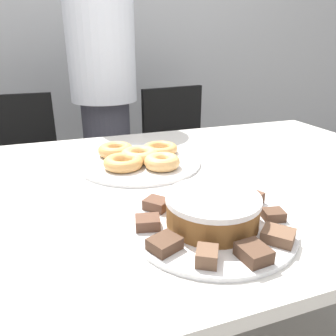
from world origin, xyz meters
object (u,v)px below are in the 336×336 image
(plate_donuts, at_px, (140,162))
(frosted_cake, at_px, (212,210))
(office_chair_left, at_px, (23,192))
(person_standing, at_px, (104,90))
(office_chair_right, at_px, (185,171))
(plate_cake, at_px, (212,225))

(plate_donuts, relative_size, frosted_cake, 2.01)
(office_chair_left, height_order, plate_donuts, office_chair_left)
(person_standing, height_order, office_chair_left, person_standing)
(plate_donuts, bearing_deg, person_standing, 89.17)
(plate_donuts, bearing_deg, office_chair_right, 57.10)
(frosted_cake, bearing_deg, person_standing, 91.64)
(plate_cake, xyz_separation_m, plate_donuts, (-0.04, 0.44, 0.00))
(office_chair_left, height_order, plate_cake, office_chair_left)
(plate_cake, height_order, frosted_cake, frosted_cake)
(person_standing, bearing_deg, frosted_cake, -88.36)
(office_chair_right, bearing_deg, office_chair_left, 168.75)
(plate_cake, bearing_deg, plate_donuts, 95.83)
(office_chair_right, xyz_separation_m, plate_donuts, (-0.45, -0.70, 0.35))
(office_chair_right, height_order, plate_cake, office_chair_right)
(office_chair_left, relative_size, office_chair_right, 1.00)
(person_standing, distance_m, plate_donuts, 0.76)
(plate_cake, bearing_deg, frosted_cake, 90.00)
(plate_cake, distance_m, plate_donuts, 0.44)
(office_chair_right, distance_m, frosted_cake, 1.26)
(office_chair_left, distance_m, plate_cake, 1.28)
(person_standing, height_order, office_chair_right, person_standing)
(office_chair_left, bearing_deg, office_chair_right, -1.66)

